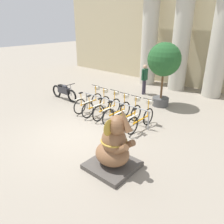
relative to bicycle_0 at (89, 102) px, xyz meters
name	(u,v)px	position (x,y,z in m)	size (l,w,h in m)	color
ground_plane	(80,135)	(1.46, -1.86, -0.42)	(60.00, 60.00, 0.00)	gray
building_facade	(189,35)	(1.46, 6.74, 2.58)	(20.00, 0.20, 6.00)	#C6B78E
column_left	(149,41)	(-0.57, 5.74, 2.21)	(1.21, 1.21, 5.16)	#BCB7A8
column_middle	(181,43)	(1.46, 5.74, 2.21)	(1.21, 1.21, 5.16)	#BCB7A8
column_right	(219,46)	(3.50, 5.74, 2.21)	(1.21, 1.21, 5.16)	#BCB7A8
bike_rack	(114,105)	(1.41, 0.09, 0.18)	(3.43, 0.05, 0.77)	gray
bicycle_0	(89,102)	(0.00, 0.00, 0.00)	(0.48, 1.73, 1.08)	black
bicycle_1	(97,105)	(0.57, -0.06, 0.00)	(0.48, 1.73, 1.08)	black
bicycle_2	(108,108)	(1.13, 0.00, 0.00)	(0.48, 1.73, 1.08)	black
bicycle_3	(117,111)	(1.70, -0.03, 0.00)	(0.48, 1.73, 1.08)	black
bicycle_4	(129,115)	(2.26, -0.04, 0.00)	(0.48, 1.73, 1.08)	black
bicycle_5	(141,119)	(2.83, -0.01, 0.00)	(0.48, 1.73, 1.08)	black
elephant_statue	(114,148)	(3.60, -2.49, 0.23)	(1.27, 1.27, 1.92)	#4C4742
motorcycle	(64,91)	(-2.04, 0.17, 0.03)	(1.91, 0.55, 0.92)	black
person_pedestrian	(145,77)	(0.55, 3.66, 0.56)	(0.22, 0.47, 1.64)	#383342
potted_tree	(164,62)	(2.14, 2.69, 1.65)	(1.50, 1.50, 2.94)	#4C4C4C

